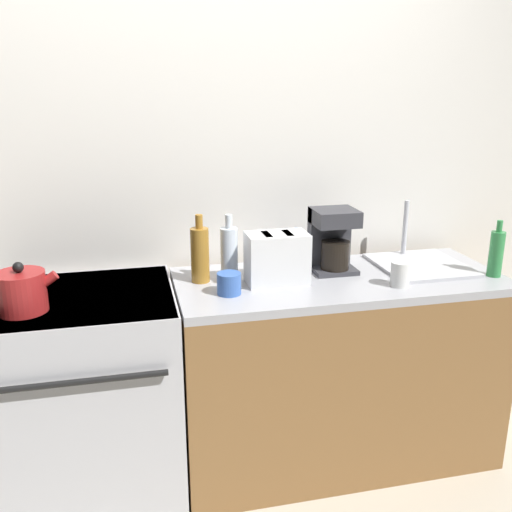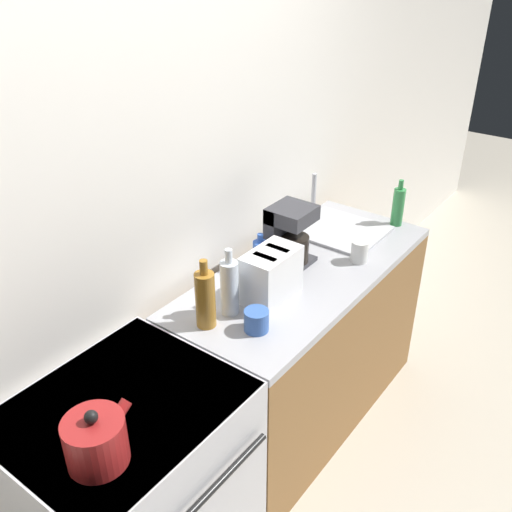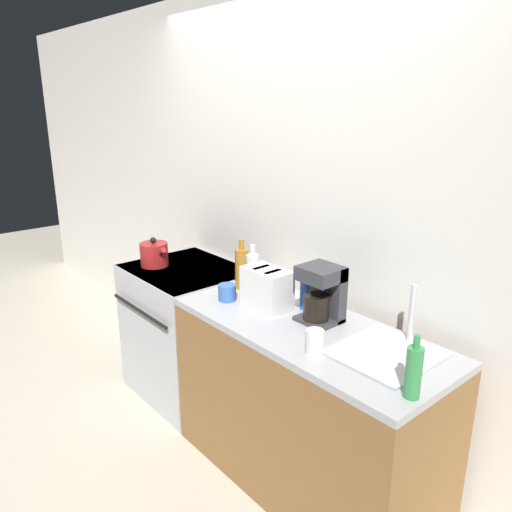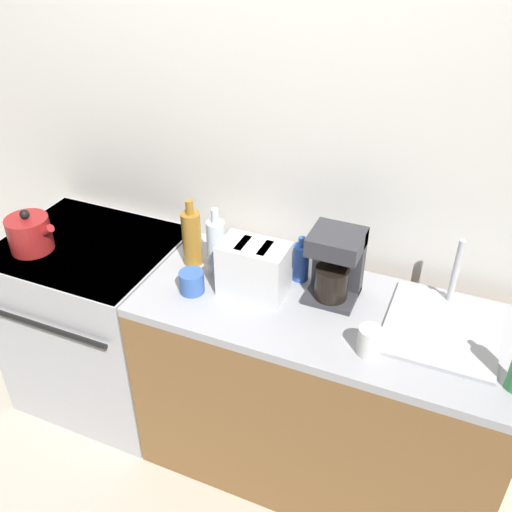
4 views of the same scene
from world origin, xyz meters
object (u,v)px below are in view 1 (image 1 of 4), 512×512
(toaster, at_px, (277,258))
(bottle_green, at_px, (496,253))
(stove, at_px, (87,392))
(bottle_blue, at_px, (297,252))
(coffee_maker, at_px, (332,238))
(bottle_amber, at_px, (200,254))
(cup_blue, at_px, (230,283))
(bottle_clear, at_px, (229,254))
(kettle, at_px, (22,292))
(cup_white, at_px, (400,274))

(toaster, distance_m, bottle_green, 0.97)
(stove, height_order, bottle_blue, bottle_blue)
(coffee_maker, relative_size, bottle_amber, 0.97)
(bottle_amber, distance_m, cup_blue, 0.22)
(toaster, height_order, bottle_clear, bottle_clear)
(kettle, distance_m, toaster, 1.01)
(bottle_blue, bearing_deg, bottle_clear, -164.82)
(kettle, distance_m, coffee_maker, 1.31)
(stove, distance_m, kettle, 0.56)
(coffee_maker, relative_size, bottle_green, 1.13)
(stove, height_order, cup_blue, cup_blue)
(kettle, xyz_separation_m, bottle_green, (1.97, -0.04, 0.03))
(kettle, bearing_deg, bottle_green, -1.10)
(bottle_blue, height_order, cup_white, bottle_blue)
(bottle_blue, relative_size, cup_blue, 2.00)
(bottle_amber, distance_m, bottle_clear, 0.12)
(cup_white, bearing_deg, bottle_clear, 161.76)
(stove, relative_size, bottle_green, 3.55)
(stove, height_order, bottle_clear, bottle_clear)
(stove, xyz_separation_m, coffee_maker, (1.11, 0.09, 0.59))
(bottle_clear, distance_m, cup_white, 0.73)
(cup_blue, bearing_deg, bottle_green, -2.13)
(coffee_maker, height_order, bottle_clear, bottle_clear)
(cup_blue, bearing_deg, cup_white, -5.51)
(bottle_green, bearing_deg, stove, 174.91)
(kettle, relative_size, bottle_green, 0.91)
(toaster, xyz_separation_m, bottle_amber, (-0.32, 0.09, 0.01))
(bottle_blue, relative_size, cup_white, 1.85)
(kettle, relative_size, bottle_blue, 1.18)
(bottle_blue, height_order, cup_blue, bottle_blue)
(bottle_green, xyz_separation_m, cup_blue, (-1.18, 0.04, -0.06))
(kettle, distance_m, bottle_amber, 0.72)
(bottle_amber, height_order, cup_white, bottle_amber)
(bottle_green, height_order, cup_blue, bottle_green)
(kettle, xyz_separation_m, toaster, (1.01, 0.10, 0.03))
(coffee_maker, relative_size, bottle_blue, 1.47)
(cup_blue, bearing_deg, stove, 169.20)
(stove, distance_m, bottle_clear, 0.84)
(bottle_clear, relative_size, cup_white, 2.78)
(toaster, relative_size, bottle_amber, 0.88)
(bottle_clear, height_order, cup_white, bottle_clear)
(kettle, height_order, bottle_amber, bottle_amber)
(bottle_clear, bearing_deg, bottle_blue, 15.18)
(stove, bearing_deg, bottle_green, -5.09)
(bottle_green, bearing_deg, cup_blue, 177.87)
(bottle_green, relative_size, cup_white, 2.40)
(coffee_maker, height_order, cup_white, coffee_maker)
(coffee_maker, relative_size, bottle_clear, 0.98)
(cup_blue, relative_size, cup_white, 0.93)
(coffee_maker, distance_m, cup_white, 0.35)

